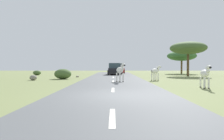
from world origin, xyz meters
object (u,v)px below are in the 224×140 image
at_px(bush_0, 37,73).
at_px(car_0, 114,69).
at_px(zebra_0, 120,70).
at_px(bush_1, 63,74).
at_px(zebra_1, 156,71).
at_px(zebra_2, 205,74).
at_px(tree_0, 188,48).
at_px(rock_2, 33,78).
at_px(tree_1, 182,56).
at_px(rock_0, 77,76).
at_px(car_1, 118,69).

bearing_deg(bush_0, car_0, 4.83).
bearing_deg(zebra_0, car_0, -108.69).
relative_size(zebra_0, bush_1, 0.92).
height_order(zebra_1, zebra_2, zebra_2).
bearing_deg(zebra_2, car_0, -66.87).
height_order(car_0, tree_0, tree_0).
distance_m(zebra_2, rock_2, 15.11).
relative_size(tree_1, bush_0, 4.31).
bearing_deg(bush_1, car_0, 59.18).
bearing_deg(bush_0, tree_1, 13.81).
relative_size(zebra_1, rock_0, 3.60).
distance_m(bush_0, rock_2, 10.66).
xyz_separation_m(zebra_0, car_1, (0.27, 18.78, -0.17)).
relative_size(bush_1, rock_0, 4.33).
bearing_deg(zebra_2, tree_1, -100.14).
relative_size(rock_0, rock_2, 0.59).
xyz_separation_m(car_1, rock_0, (-5.24, -11.41, -0.75)).
distance_m(zebra_2, tree_1, 23.19).
distance_m(bush_1, rock_2, 3.04).
bearing_deg(tree_0, zebra_1, -125.57).
height_order(zebra_2, rock_2, zebra_2).
distance_m(car_0, rock_0, 7.54).
height_order(zebra_0, bush_1, zebra_0).
bearing_deg(bush_0, rock_0, -36.18).
height_order(tree_1, bush_1, tree_1).
height_order(zebra_0, rock_0, zebra_0).
distance_m(tree_1, rock_0, 19.74).
distance_m(car_0, bush_1, 10.71).
distance_m(zebra_1, zebra_2, 6.44).
height_order(zebra_2, car_1, car_1).
relative_size(car_0, car_1, 0.98).
height_order(zebra_2, rock_0, zebra_2).
relative_size(car_1, bush_1, 2.49).
distance_m(tree_0, rock_0, 15.58).
xyz_separation_m(zebra_0, tree_0, (9.75, 10.86, 2.81)).
bearing_deg(tree_1, rock_0, -146.63).
height_order(zebra_1, rock_0, zebra_1).
bearing_deg(rock_2, car_0, 54.39).
xyz_separation_m(tree_1, bush_1, (-17.27, -13.93, -2.56)).
distance_m(zebra_0, rock_2, 8.70).
bearing_deg(zebra_1, bush_1, -146.34).
bearing_deg(zebra_2, zebra_1, -68.14).
height_order(tree_1, rock_0, tree_1).
distance_m(zebra_1, tree_1, 18.09).
bearing_deg(rock_0, car_0, 53.04).
xyz_separation_m(car_1, bush_0, (-12.13, -6.38, -0.50)).
distance_m(zebra_2, tree_0, 15.97).
relative_size(tree_0, rock_0, 12.03).
bearing_deg(car_0, car_1, -97.92).
relative_size(zebra_0, rock_0, 4.00).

